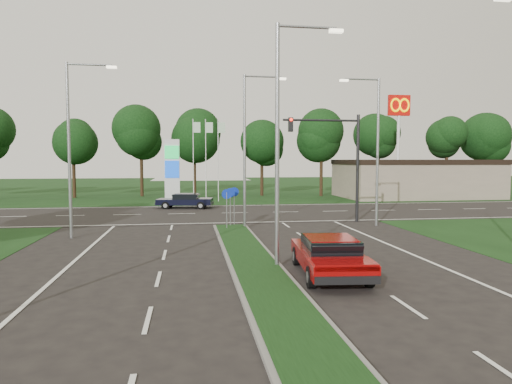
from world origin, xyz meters
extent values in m
plane|color=black|center=(0.00, 0.00, 0.00)|extent=(160.00, 160.00, 0.00)
cube|color=black|center=(0.00, 55.00, 0.00)|extent=(160.00, 50.00, 0.02)
cube|color=black|center=(0.00, 24.00, 0.00)|extent=(160.00, 12.00, 0.02)
cube|color=slate|center=(0.00, 4.00, 0.06)|extent=(2.00, 26.00, 0.12)
cube|color=gray|center=(22.00, 36.00, 2.00)|extent=(16.00, 9.00, 4.00)
cylinder|color=gray|center=(0.80, 6.00, 4.50)|extent=(0.16, 0.16, 9.00)
cylinder|color=gray|center=(1.90, 6.00, 8.90)|extent=(2.20, 0.10, 0.10)
cube|color=#FFF2CC|center=(3.00, 6.00, 8.80)|extent=(0.50, 0.22, 0.12)
cylinder|color=gray|center=(0.80, 16.00, 4.50)|extent=(0.16, 0.16, 9.00)
cylinder|color=gray|center=(1.90, 16.00, 8.90)|extent=(2.20, 0.10, 0.10)
cube|color=#FFF2CC|center=(3.00, 16.00, 8.80)|extent=(0.50, 0.22, 0.12)
cylinder|color=gray|center=(-8.50, 14.00, 4.50)|extent=(0.16, 0.16, 9.00)
cylinder|color=gray|center=(-7.40, 14.00, 8.90)|extent=(2.20, 0.10, 0.10)
cube|color=#FFF2CC|center=(-6.30, 14.00, 8.80)|extent=(0.50, 0.22, 0.12)
cylinder|color=gray|center=(9.00, 16.00, 4.50)|extent=(0.16, 0.16, 9.00)
cylinder|color=gray|center=(7.90, 16.00, 8.90)|extent=(2.20, 0.10, 0.10)
cube|color=#FFF2CC|center=(6.80, 16.00, 8.80)|extent=(0.50, 0.22, 0.12)
cylinder|color=black|center=(8.50, 18.00, 3.50)|extent=(0.20, 0.20, 7.00)
cylinder|color=black|center=(6.00, 18.00, 6.60)|extent=(5.00, 0.14, 0.14)
cube|color=black|center=(4.00, 18.00, 6.30)|extent=(0.28, 0.28, 0.90)
sphere|color=#FF190C|center=(4.00, 17.82, 6.60)|extent=(0.20, 0.20, 0.20)
cylinder|color=gray|center=(-0.30, 15.50, 1.10)|extent=(0.06, 0.06, 2.20)
cylinder|color=#0C26A5|center=(-0.30, 15.50, 2.10)|extent=(0.56, 0.04, 0.56)
cylinder|color=gray|center=(0.00, 16.50, 1.10)|extent=(0.06, 0.06, 2.20)
cylinder|color=#0C26A5|center=(0.00, 16.50, 2.10)|extent=(0.56, 0.04, 0.56)
cylinder|color=gray|center=(0.30, 17.20, 1.10)|extent=(0.06, 0.06, 2.20)
cylinder|color=#0C26A5|center=(0.30, 17.20, 2.10)|extent=(0.56, 0.04, 0.56)
cube|color=silver|center=(-4.00, 33.00, 3.00)|extent=(1.40, 0.30, 6.00)
cube|color=#0CA53F|center=(-4.00, 32.82, 4.80)|extent=(1.30, 0.08, 1.20)
cube|color=#0C3FBF|center=(-4.00, 32.82, 3.20)|extent=(1.30, 0.08, 1.60)
cylinder|color=silver|center=(-2.00, 34.00, 4.00)|extent=(0.08, 0.08, 8.00)
cube|color=#B2D8B2|center=(-1.65, 34.00, 7.20)|extent=(0.70, 0.02, 1.00)
cylinder|color=silver|center=(-0.80, 34.00, 4.00)|extent=(0.08, 0.08, 8.00)
cube|color=#B2D8B2|center=(-0.45, 34.00, 7.20)|extent=(0.70, 0.02, 1.00)
cylinder|color=silver|center=(0.40, 34.00, 4.00)|extent=(0.08, 0.08, 8.00)
cube|color=#B2D8B2|center=(0.75, 34.00, 7.20)|extent=(0.70, 0.02, 1.00)
cylinder|color=silver|center=(18.00, 32.00, 5.00)|extent=(0.30, 0.30, 10.00)
cube|color=#BF0C07|center=(18.00, 32.00, 9.40)|extent=(2.20, 0.35, 2.00)
torus|color=#FFC600|center=(17.55, 31.78, 9.40)|extent=(1.06, 0.16, 1.06)
torus|color=#FFC600|center=(18.45, 31.78, 9.40)|extent=(1.06, 0.16, 1.06)
cylinder|color=black|center=(0.00, 40.00, 2.20)|extent=(0.36, 0.36, 4.40)
sphere|color=black|center=(0.00, 40.00, 6.50)|extent=(6.00, 6.00, 6.00)
sphere|color=black|center=(0.30, 39.80, 7.50)|extent=(4.80, 4.80, 4.80)
cube|color=#980808|center=(2.43, 4.72, 0.62)|extent=(2.47, 5.14, 0.51)
cube|color=black|center=(2.42, 4.62, 1.11)|extent=(1.92, 2.34, 0.47)
cube|color=#980808|center=(2.42, 4.62, 1.35)|extent=(1.78, 1.93, 0.05)
cylinder|color=black|center=(1.64, 6.39, 0.35)|extent=(0.29, 0.72, 0.70)
cylinder|color=black|center=(3.51, 6.22, 0.35)|extent=(0.29, 0.72, 0.70)
cylinder|color=black|center=(1.35, 3.22, 0.35)|extent=(0.29, 0.72, 0.70)
cylinder|color=black|center=(3.22, 3.05, 0.35)|extent=(0.29, 0.72, 0.70)
cube|color=black|center=(-2.79, 28.00, 0.57)|extent=(4.80, 2.62, 0.46)
cube|color=black|center=(-2.70, 27.98, 1.01)|extent=(2.24, 1.90, 0.43)
cube|color=black|center=(-2.70, 27.98, 1.23)|extent=(1.87, 1.75, 0.04)
cylinder|color=black|center=(-4.37, 27.42, 0.32)|extent=(0.67, 0.31, 0.64)
cylinder|color=black|center=(-4.08, 29.09, 0.32)|extent=(0.67, 0.31, 0.64)
cylinder|color=black|center=(-1.51, 26.91, 0.32)|extent=(0.67, 0.31, 0.64)
cylinder|color=black|center=(-1.21, 28.58, 0.32)|extent=(0.67, 0.31, 0.64)
camera|label=1|loc=(-2.43, -10.57, 4.04)|focal=32.00mm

